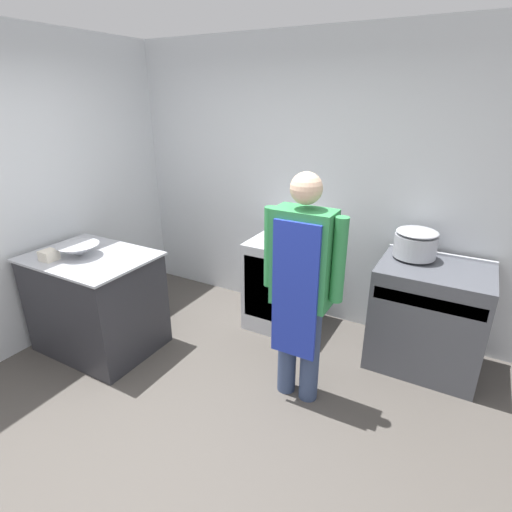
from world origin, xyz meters
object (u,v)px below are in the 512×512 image
object	(u,v)px
stove	(427,317)
plastic_tub	(49,255)
stock_pot	(416,243)
mixing_bowl	(78,250)
fridge_unit	(282,282)
person_cook	(302,281)

from	to	relation	value
stove	plastic_tub	world-z (taller)	plastic_tub
stove	stock_pot	xyz separation A→B (m)	(-0.19, 0.11, 0.59)
mixing_bowl	plastic_tub	distance (m)	0.23
stock_pot	plastic_tub	bearing A→B (deg)	-150.51
fridge_unit	stock_pot	bearing A→B (deg)	4.20
stock_pot	stove	bearing A→B (deg)	-30.79
fridge_unit	person_cook	xyz separation A→B (m)	(0.57, -0.90, 0.52)
person_cook	mixing_bowl	xyz separation A→B (m)	(-1.89, -0.32, -0.02)
person_cook	plastic_tub	xyz separation A→B (m)	(-2.03, -0.49, -0.03)
stove	plastic_tub	size ratio (longest dim) A/B	7.48
person_cook	stock_pot	bearing A→B (deg)	59.33
person_cook	mixing_bowl	bearing A→B (deg)	-170.44
plastic_tub	stock_pot	distance (m)	3.01
person_cook	stock_pot	world-z (taller)	person_cook
fridge_unit	person_cook	world-z (taller)	person_cook
stove	plastic_tub	xyz separation A→B (m)	(-2.81, -1.37, 0.48)
fridge_unit	plastic_tub	distance (m)	2.08
stove	mixing_bowl	distance (m)	2.96
person_cook	mixing_bowl	size ratio (longest dim) A/B	4.93
fridge_unit	plastic_tub	world-z (taller)	plastic_tub
stove	fridge_unit	bearing A→B (deg)	178.73
plastic_tub	person_cook	bearing A→B (deg)	13.66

